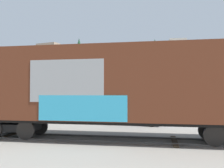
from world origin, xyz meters
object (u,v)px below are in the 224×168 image
at_px(flagpole, 64,72).
at_px(parked_car_silver, 68,110).
at_px(freight_car, 116,85).
at_px(parked_car_blue, 131,112).

bearing_deg(flagpole, parked_car_silver, -62.41).
xyz_separation_m(freight_car, flagpole, (-8.70, 12.66, 1.80)).
relative_size(freight_car, parked_car_silver, 3.48).
bearing_deg(freight_car, parked_car_silver, 130.46).
relative_size(freight_car, parked_car_blue, 3.50).
relative_size(flagpole, parked_car_blue, 1.64).
height_order(flagpole, parked_car_silver, flagpole).
xyz_separation_m(flagpole, parked_car_silver, (3.32, -6.36, -3.52)).
distance_m(flagpole, parked_car_silver, 7.99).
bearing_deg(parked_car_blue, flagpole, 141.27).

